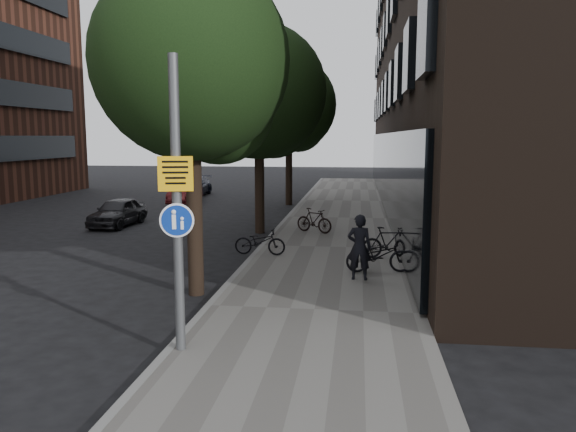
% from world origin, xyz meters
% --- Properties ---
extents(ground, '(120.00, 120.00, 0.00)m').
position_xyz_m(ground, '(0.00, 0.00, 0.00)').
color(ground, black).
rests_on(ground, ground).
extents(sidewalk, '(4.50, 60.00, 0.12)m').
position_xyz_m(sidewalk, '(0.25, 10.00, 0.06)').
color(sidewalk, '#64615D').
rests_on(sidewalk, ground).
extents(curb_edge, '(0.15, 60.00, 0.13)m').
position_xyz_m(curb_edge, '(-2.00, 10.00, 0.07)').
color(curb_edge, slate).
rests_on(curb_edge, ground).
extents(building_right_dark_brick, '(12.00, 40.00, 18.00)m').
position_xyz_m(building_right_dark_brick, '(8.50, 22.00, 9.00)').
color(building_right_dark_brick, black).
rests_on(building_right_dark_brick, ground).
extents(street_tree_near, '(4.40, 4.40, 7.50)m').
position_xyz_m(street_tree_near, '(-2.53, 4.64, 5.11)').
color(street_tree_near, black).
rests_on(street_tree_near, ground).
extents(street_tree_mid, '(5.00, 5.00, 7.80)m').
position_xyz_m(street_tree_mid, '(-2.53, 13.14, 5.11)').
color(street_tree_mid, black).
rests_on(street_tree_mid, ground).
extents(street_tree_far, '(5.00, 5.00, 7.80)m').
position_xyz_m(street_tree_far, '(-2.53, 22.14, 5.11)').
color(street_tree_far, black).
rests_on(street_tree_far, ground).
extents(signpost, '(0.55, 0.16, 4.82)m').
position_xyz_m(signpost, '(-1.80, 0.87, 2.55)').
color(signpost, '#595B5E').
rests_on(signpost, sidewalk).
extents(pedestrian, '(0.62, 0.42, 1.64)m').
position_xyz_m(pedestrian, '(1.16, 5.90, 0.94)').
color(pedestrian, black).
rests_on(pedestrian, sidewalk).
extents(parked_bike_facade_near, '(1.79, 0.84, 0.91)m').
position_xyz_m(parked_bike_facade_near, '(1.67, 6.73, 0.57)').
color(parked_bike_facade_near, black).
rests_on(parked_bike_facade_near, sidewalk).
extents(parked_bike_facade_far, '(1.59, 0.64, 0.93)m').
position_xyz_m(parked_bike_facade_far, '(2.00, 8.51, 0.58)').
color(parked_bike_facade_far, black).
rests_on(parked_bike_facade_far, sidewalk).
extents(parked_bike_curb_near, '(1.56, 0.58, 0.81)m').
position_xyz_m(parked_bike_curb_near, '(-1.80, 8.50, 0.53)').
color(parked_bike_curb_near, black).
rests_on(parked_bike_curb_near, sidewalk).
extents(parked_bike_curb_far, '(1.52, 1.08, 0.90)m').
position_xyz_m(parked_bike_curb_far, '(-0.50, 12.65, 0.57)').
color(parked_bike_curb_far, black).
rests_on(parked_bike_curb_far, sidewalk).
extents(parked_car_near, '(1.51, 3.45, 1.15)m').
position_xyz_m(parked_car_near, '(-8.69, 13.94, 0.58)').
color(parked_car_near, black).
rests_on(parked_car_near, ground).
extents(parked_car_mid, '(1.31, 3.43, 1.12)m').
position_xyz_m(parked_car_mid, '(-8.32, 21.81, 0.56)').
color(parked_car_mid, maroon).
rests_on(parked_car_mid, ground).
extents(parked_car_far, '(1.80, 4.09, 1.17)m').
position_xyz_m(parked_car_far, '(-9.07, 26.01, 0.58)').
color(parked_car_far, black).
rests_on(parked_car_far, ground).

